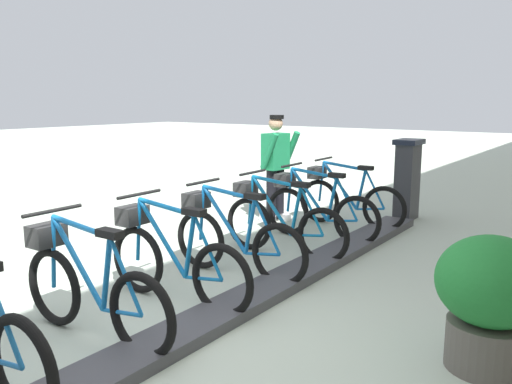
% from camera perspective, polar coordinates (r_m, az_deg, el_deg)
% --- Properties ---
extents(ground_plane, '(60.00, 60.00, 0.00)m').
position_cam_1_polar(ground_plane, '(4.23, -10.05, -16.62)').
color(ground_plane, beige).
extents(dock_rail_base, '(0.44, 10.08, 0.10)m').
position_cam_1_polar(dock_rail_base, '(4.21, -10.07, -16.01)').
color(dock_rail_base, '#47474C').
rests_on(dock_rail_base, ground).
extents(payment_kiosk, '(0.36, 0.52, 1.28)m').
position_cam_1_polar(payment_kiosk, '(8.61, 16.24, 1.49)').
color(payment_kiosk, '#38383D').
rests_on(payment_kiosk, ground).
extents(bike_docked_0, '(1.72, 0.54, 1.02)m').
position_cam_1_polar(bike_docked_0, '(7.95, 9.85, -0.67)').
color(bike_docked_0, black).
rests_on(bike_docked_0, ground).
extents(bike_docked_1, '(1.72, 0.54, 1.02)m').
position_cam_1_polar(bike_docked_1, '(7.14, 6.61, -1.81)').
color(bike_docked_1, black).
rests_on(bike_docked_1, ground).
extents(bike_docked_2, '(1.72, 0.54, 1.02)m').
position_cam_1_polar(bike_docked_2, '(6.36, 2.55, -3.22)').
color(bike_docked_2, black).
rests_on(bike_docked_2, ground).
extents(bike_docked_3, '(1.72, 0.54, 1.02)m').
position_cam_1_polar(bike_docked_3, '(5.63, -2.62, -4.99)').
color(bike_docked_3, black).
rests_on(bike_docked_3, ground).
extents(bike_docked_4, '(1.72, 0.54, 1.02)m').
position_cam_1_polar(bike_docked_4, '(4.96, -9.29, -7.20)').
color(bike_docked_4, black).
rests_on(bike_docked_4, ground).
extents(bike_docked_5, '(1.72, 0.54, 1.02)m').
position_cam_1_polar(bike_docked_5, '(4.39, -17.96, -9.89)').
color(bike_docked_5, black).
rests_on(bike_docked_5, ground).
extents(worker_near_rack, '(0.51, 0.66, 1.66)m').
position_cam_1_polar(worker_near_rack, '(8.12, 2.20, 3.12)').
color(worker_near_rack, white).
rests_on(worker_near_rack, ground).
extents(planter_bush, '(0.76, 0.76, 0.97)m').
position_cam_1_polar(planter_bush, '(4.04, 24.31, -10.35)').
color(planter_bush, '#59544C').
rests_on(planter_bush, ground).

